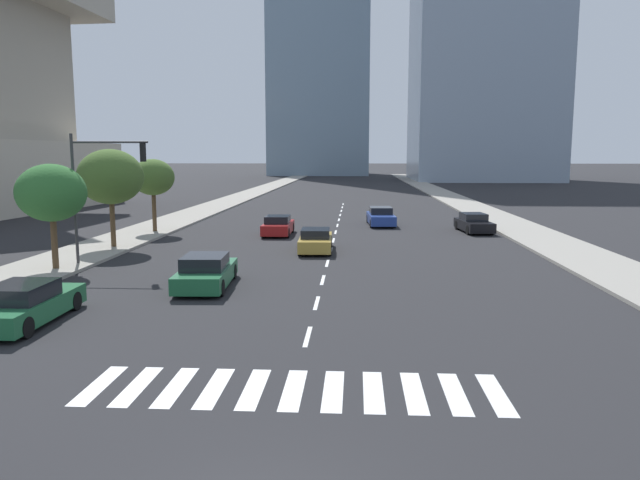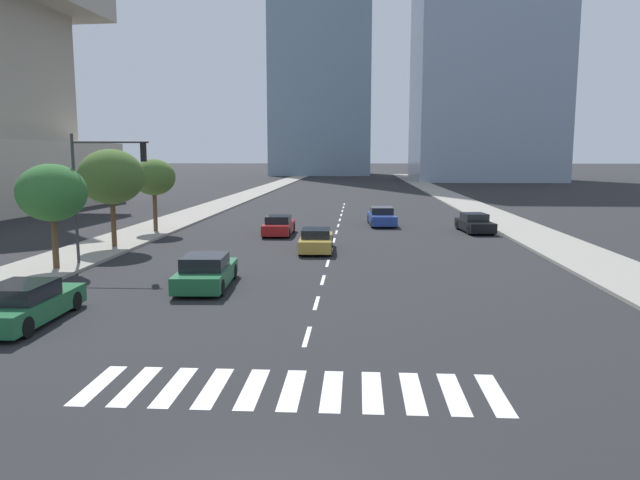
% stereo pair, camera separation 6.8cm
% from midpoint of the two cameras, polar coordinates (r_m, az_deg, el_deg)
% --- Properties ---
extents(sidewalk_east, '(4.00, 260.00, 0.15)m').
position_cam_midpoint_polar(sidewalk_east, '(39.78, 20.46, 0.11)').
color(sidewalk_east, gray).
rests_on(sidewalk_east, ground).
extents(sidewalk_west, '(4.00, 260.00, 0.15)m').
position_cam_midpoint_polar(sidewalk_west, '(40.69, -17.43, 0.42)').
color(sidewalk_west, gray).
rests_on(sidewalk_west, ground).
extents(crosswalk_near, '(9.45, 2.41, 0.01)m').
position_cam_midpoint_polar(crosswalk_near, '(13.87, -2.70, -14.10)').
color(crosswalk_near, silver).
rests_on(crosswalk_near, ground).
extents(lane_divider_center, '(0.14, 50.00, 0.01)m').
position_cam_midpoint_polar(lane_divider_center, '(41.13, 1.46, 0.76)').
color(lane_divider_center, silver).
rests_on(lane_divider_center, ground).
extents(sedan_green_0, '(2.10, 4.74, 1.33)m').
position_cam_midpoint_polar(sedan_green_0, '(24.29, -10.93, -3.05)').
color(sedan_green_0, '#1E6038').
rests_on(sedan_green_0, ground).
extents(sedan_blue_1, '(2.11, 4.87, 1.37)m').
position_cam_midpoint_polar(sedan_blue_1, '(45.43, 5.79, 2.22)').
color(sedan_blue_1, navy).
rests_on(sedan_blue_1, ground).
extents(sedan_red_2, '(1.81, 4.24, 1.30)m').
position_cam_midpoint_polar(sedan_red_2, '(39.67, -4.09, 1.35)').
color(sedan_red_2, maroon).
rests_on(sedan_red_2, ground).
extents(sedan_green_3, '(1.95, 4.70, 1.31)m').
position_cam_midpoint_polar(sedan_green_3, '(20.96, -26.48, -5.55)').
color(sedan_green_3, '#1E6038').
rests_on(sedan_green_3, ground).
extents(sedan_gold_4, '(1.90, 4.54, 1.27)m').
position_cam_midpoint_polar(sedan_gold_4, '(32.86, -0.48, -0.06)').
color(sedan_gold_4, '#B28E38').
rests_on(sedan_gold_4, ground).
extents(sedan_black_5, '(2.12, 4.47, 1.29)m').
position_cam_midpoint_polar(sedan_black_5, '(42.46, 14.47, 1.54)').
color(sedan_black_5, black).
rests_on(sedan_black_5, ground).
extents(traffic_signal_far, '(3.93, 0.28, 6.11)m').
position_cam_midpoint_polar(traffic_signal_far, '(29.81, -20.36, 5.74)').
color(traffic_signal_far, '#333335').
rests_on(traffic_signal_far, sidewalk_west).
extents(street_tree_nearest, '(3.04, 3.04, 4.74)m').
position_cam_midpoint_polar(street_tree_nearest, '(29.36, -24.39, 4.11)').
color(street_tree_nearest, '#4C3823').
rests_on(street_tree_nearest, sidewalk_west).
extents(street_tree_second, '(3.60, 3.60, 5.46)m').
position_cam_midpoint_polar(street_tree_second, '(35.27, -19.47, 5.72)').
color(street_tree_second, '#4C3823').
rests_on(street_tree_second, sidewalk_west).
extents(street_tree_third, '(2.86, 2.86, 4.87)m').
position_cam_midpoint_polar(street_tree_third, '(41.78, -15.74, 5.78)').
color(street_tree_third, '#4C3823').
rests_on(street_tree_third, sidewalk_west).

